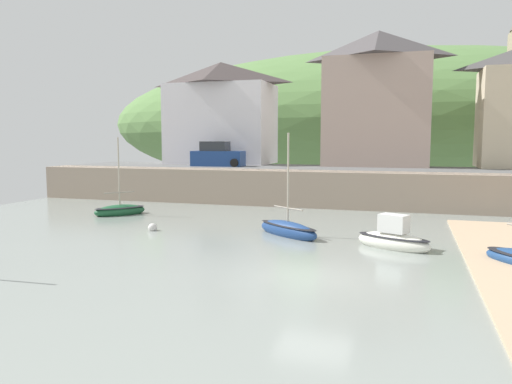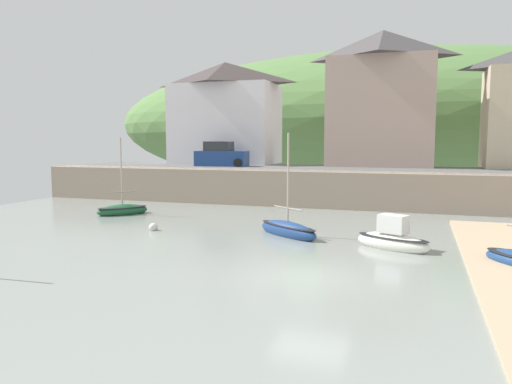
# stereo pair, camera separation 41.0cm
# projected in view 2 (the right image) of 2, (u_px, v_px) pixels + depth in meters

# --- Properties ---
(quay_seawall) EXTENTS (48.00, 9.40, 2.40)m
(quay_seawall) POSITION_uv_depth(u_px,v_px,m) (366.00, 187.00, 32.61)
(quay_seawall) COLOR gray
(quay_seawall) RESTS_ON ground
(hillside_backdrop) EXTENTS (80.00, 44.00, 19.22)m
(hillside_backdrop) POSITION_uv_depth(u_px,v_px,m) (391.00, 123.00, 67.82)
(hillside_backdrop) COLOR #5B8346
(hillside_backdrop) RESTS_ON ground
(waterfront_building_left) EXTENTS (9.25, 5.62, 8.81)m
(waterfront_building_left) POSITION_uv_depth(u_px,v_px,m) (225.00, 112.00, 43.38)
(waterfront_building_left) COLOR silver
(waterfront_building_left) RESTS_ON ground
(waterfront_building_centre) EXTENTS (8.36, 6.06, 10.65)m
(waterfront_building_centre) POSITION_uv_depth(u_px,v_px,m) (382.00, 98.00, 39.10)
(waterfront_building_centre) COLOR tan
(waterfront_building_centre) RESTS_ON ground
(sailboat_nearest_shore) EXTENTS (3.67, 3.01, 5.01)m
(sailboat_nearest_shore) POSITION_uv_depth(u_px,v_px,m) (288.00, 230.00, 23.08)
(sailboat_nearest_shore) COLOR navy
(sailboat_nearest_shore) RESTS_ON ground
(rowboat_small_beached) EXTENTS (2.89, 3.14, 4.81)m
(rowboat_small_beached) POSITION_uv_depth(u_px,v_px,m) (122.00, 210.00, 29.73)
(rowboat_small_beached) COLOR #1C5531
(rowboat_small_beached) RESTS_ON ground
(motorboat_with_cabin) EXTENTS (3.34, 2.28, 1.61)m
(motorboat_with_cabin) POSITION_uv_depth(u_px,v_px,m) (393.00, 239.00, 20.33)
(motorboat_with_cabin) COLOR white
(motorboat_with_cabin) RESTS_ON ground
(parked_car_near_slipway) EXTENTS (4.18, 1.91, 1.95)m
(parked_car_near_slipway) POSITION_uv_depth(u_px,v_px,m) (221.00, 156.00, 39.08)
(parked_car_near_slipway) COLOR navy
(parked_car_near_slipway) RESTS_ON ground
(mooring_buoy) EXTENTS (0.45, 0.45, 0.45)m
(mooring_buoy) POSITION_uv_depth(u_px,v_px,m) (153.00, 227.00, 24.53)
(mooring_buoy) COLOR silver
(mooring_buoy) RESTS_ON ground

